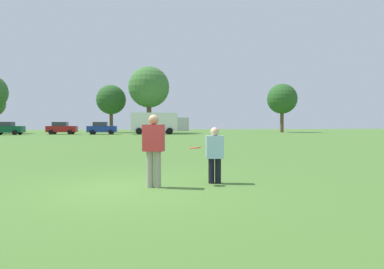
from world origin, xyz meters
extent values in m
plane|color=#47702D|center=(0.00, 0.00, 0.00)|extent=(179.29, 179.29, 0.00)
cylinder|color=gray|center=(0.42, 0.07, 0.42)|extent=(0.16, 0.16, 0.84)
cylinder|color=gray|center=(0.59, 0.01, 0.42)|extent=(0.16, 0.16, 0.84)
cube|color=red|center=(0.51, 0.04, 1.15)|extent=(0.54, 0.42, 0.62)
sphere|color=tan|center=(0.51, 0.04, 1.57)|extent=(0.24, 0.24, 0.24)
cylinder|color=black|center=(2.11, 0.28, 0.31)|extent=(0.15, 0.15, 0.62)
cylinder|color=black|center=(1.95, 0.31, 0.31)|extent=(0.15, 0.15, 0.62)
cube|color=#9EC6E5|center=(2.03, 0.30, 0.90)|extent=(0.47, 0.32, 0.56)
sphere|color=#D8AD8C|center=(2.03, 0.30, 1.29)|extent=(0.21, 0.21, 0.21)
cylinder|color=#E54C33|center=(1.51, 0.15, 0.90)|extent=(0.27, 0.27, 0.07)
cube|color=#D8590C|center=(3.87, 7.59, 0.01)|extent=(0.32, 0.32, 0.03)
cone|color=orange|center=(3.87, 7.59, 0.26)|extent=(0.24, 0.24, 0.45)
cube|color=#0C4C2D|center=(-16.83, 42.34, 0.78)|extent=(4.26, 1.95, 0.90)
cube|color=#2D333D|center=(-17.08, 42.35, 1.50)|extent=(2.06, 1.71, 0.64)
cylinder|color=black|center=(-15.49, 43.29, 0.33)|extent=(0.67, 0.24, 0.66)
cylinder|color=black|center=(-15.56, 41.29, 0.33)|extent=(0.67, 0.24, 0.66)
cylinder|color=black|center=(-18.09, 43.38, 0.33)|extent=(0.67, 0.24, 0.66)
cube|color=maroon|center=(-9.85, 43.69, 0.78)|extent=(4.26, 1.95, 0.90)
cube|color=#2D333D|center=(-10.10, 43.70, 1.50)|extent=(2.06, 1.71, 0.64)
cylinder|color=black|center=(-8.51, 44.64, 0.33)|extent=(0.67, 0.24, 0.66)
cylinder|color=black|center=(-8.59, 42.64, 0.33)|extent=(0.67, 0.24, 0.66)
cylinder|color=black|center=(-11.12, 44.74, 0.33)|extent=(0.67, 0.24, 0.66)
cylinder|color=black|center=(-11.19, 42.74, 0.33)|extent=(0.67, 0.24, 0.66)
cube|color=navy|center=(-3.99, 42.21, 0.78)|extent=(4.26, 1.95, 0.90)
cube|color=#2D333D|center=(-4.24, 42.22, 1.50)|extent=(2.06, 1.71, 0.64)
cylinder|color=black|center=(-2.65, 43.16, 0.33)|extent=(0.67, 0.24, 0.66)
cylinder|color=black|center=(-2.73, 41.16, 0.33)|extent=(0.67, 0.24, 0.66)
cylinder|color=black|center=(-5.25, 43.26, 0.33)|extent=(0.67, 0.24, 0.66)
cylinder|color=black|center=(-5.33, 41.26, 0.33)|extent=(0.67, 0.24, 0.66)
cube|color=white|center=(3.55, 41.73, 1.83)|extent=(6.89, 2.75, 2.70)
cube|color=#B2B2B7|center=(7.75, 41.58, 1.48)|extent=(1.88, 2.37, 2.00)
cylinder|color=black|center=(5.81, 43.02, 0.48)|extent=(0.97, 0.32, 0.96)
cylinder|color=black|center=(5.71, 40.28, 0.48)|extent=(0.97, 0.32, 0.96)
cylinder|color=black|center=(1.40, 43.18, 0.48)|extent=(0.97, 0.32, 0.96)
cylinder|color=black|center=(1.29, 40.44, 0.48)|extent=(0.97, 0.32, 0.96)
cylinder|color=brown|center=(-3.25, 52.67, 1.82)|extent=(0.61, 0.61, 3.65)
sphere|color=#285623|center=(-3.25, 52.67, 5.86)|extent=(5.21, 5.21, 5.21)
cylinder|color=brown|center=(3.21, 48.51, 2.42)|extent=(0.81, 0.81, 4.84)
sphere|color=#3D7033|center=(3.21, 48.51, 7.77)|extent=(6.91, 6.91, 6.91)
cylinder|color=brown|center=(27.45, 48.70, 1.92)|extent=(0.64, 0.64, 3.83)
sphere|color=#285623|center=(27.45, 48.70, 6.16)|extent=(5.48, 5.48, 5.48)
camera|label=1|loc=(-0.04, -7.59, 1.46)|focal=30.81mm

